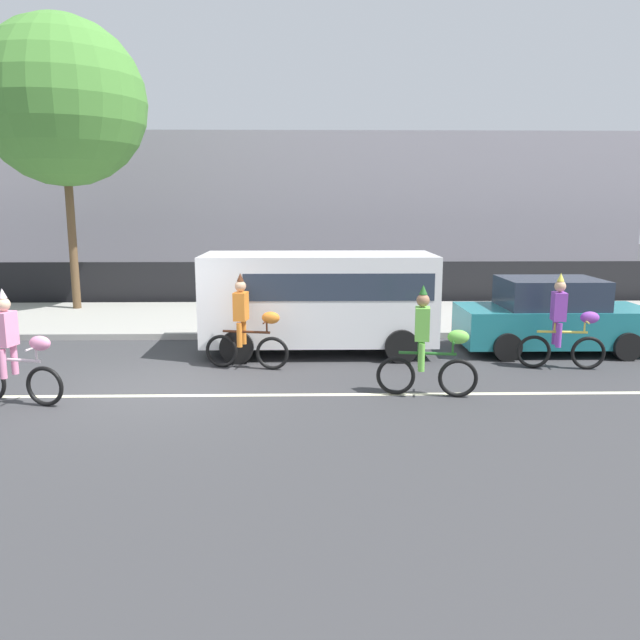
{
  "coord_description": "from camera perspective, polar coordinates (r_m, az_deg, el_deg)",
  "views": [
    {
      "loc": [
        2.69,
        -10.83,
        3.24
      ],
      "look_at": [
        2.95,
        1.2,
        1.0
      ],
      "focal_mm": 35.0,
      "sensor_mm": 36.0,
      "label": 1
    }
  ],
  "objects": [
    {
      "name": "road_centre_line",
      "position": [
        11.16,
        -15.22,
        -6.7
      ],
      "size": [
        36.0,
        0.14,
        0.01
      ],
      "primitive_type": "cube",
      "color": "beige",
      "rests_on": "ground"
    },
    {
      "name": "parade_cyclist_orange",
      "position": [
        12.42,
        -6.7,
        -0.67
      ],
      "size": [
        1.7,
        0.54,
        1.92
      ],
      "color": "black",
      "rests_on": "ground"
    },
    {
      "name": "sidewalk_curb",
      "position": [
        17.82,
        -9.87,
        0.16
      ],
      "size": [
        60.0,
        5.0,
        0.15
      ],
      "primitive_type": "cube",
      "color": "#9E9B93",
      "rests_on": "ground"
    },
    {
      "name": "street_tree_near_lamp",
      "position": [
        20.17,
        -22.48,
        17.91
      ],
      "size": [
        4.73,
        4.73,
        8.31
      ],
      "color": "brown",
      "rests_on": "sidewalk_curb"
    },
    {
      "name": "parade_cyclist_pink",
      "position": [
        11.28,
        -26.18,
        -2.84
      ],
      "size": [
        1.69,
        0.56,
        1.92
      ],
      "color": "black",
      "rests_on": "ground"
    },
    {
      "name": "ground_plane",
      "position": [
        11.62,
        -14.63,
        -6.0
      ],
      "size": [
        80.0,
        80.0,
        0.0
      ],
      "primitive_type": "plane",
      "color": "#38383A"
    },
    {
      "name": "parade_cyclist_purple",
      "position": [
        13.22,
        21.35,
        -0.64
      ],
      "size": [
        1.72,
        0.51,
        1.92
      ],
      "color": "black",
      "rests_on": "ground"
    },
    {
      "name": "parade_cyclist_lime",
      "position": [
        10.72,
        9.88,
        -2.55
      ],
      "size": [
        1.71,
        0.53,
        1.92
      ],
      "color": "black",
      "rests_on": "ground"
    },
    {
      "name": "fence_line",
      "position": [
        20.57,
        -8.73,
        3.33
      ],
      "size": [
        40.0,
        0.08,
        1.4
      ],
      "primitive_type": "cube",
      "color": "black",
      "rests_on": "ground"
    },
    {
      "name": "parked_car_teal",
      "position": [
        14.73,
        20.43,
        0.26
      ],
      "size": [
        4.1,
        1.92,
        1.64
      ],
      "color": "#1E727A",
      "rests_on": "ground"
    },
    {
      "name": "building_backdrop",
      "position": [
        28.84,
        -2.61,
        10.1
      ],
      "size": [
        28.0,
        8.0,
        6.04
      ],
      "primitive_type": "cube",
      "color": "#99939E",
      "rests_on": "ground"
    },
    {
      "name": "parked_van_white",
      "position": [
        13.68,
        0.17,
        2.3
      ],
      "size": [
        5.0,
        2.22,
        2.18
      ],
      "color": "white",
      "rests_on": "ground"
    }
  ]
}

